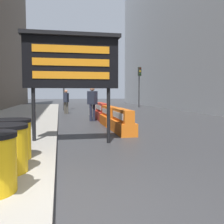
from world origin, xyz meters
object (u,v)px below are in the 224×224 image
at_px(jersey_barrier_red_striped, 101,112).
at_px(pedestrian_worker, 66,100).
at_px(jersey_barrier_orange_far, 110,117).
at_px(traffic_light_far_side, 139,78).
at_px(barrel_drum_back, 11,139).
at_px(traffic_cone_near, 103,112).
at_px(jersey_barrier_white, 96,110).
at_px(message_board, 72,62).
at_px(pedestrian_passerby, 92,101).
at_px(jersey_barrier_orange_near, 122,123).
at_px(traffic_light_near_curb, 64,71).
at_px(barrel_drum_middle, 4,148).

xyz_separation_m(jersey_barrier_red_striped, pedestrian_worker, (-1.72, 4.49, 0.57)).
relative_size(jersey_barrier_orange_far, traffic_light_far_side, 0.46).
relative_size(barrel_drum_back, traffic_cone_near, 1.06).
xyz_separation_m(barrel_drum_back, jersey_barrier_orange_far, (3.10, 6.03, -0.16)).
distance_m(jersey_barrier_red_striped, traffic_cone_near, 0.95).
relative_size(jersey_barrier_white, traffic_cone_near, 2.53).
xyz_separation_m(message_board, jersey_barrier_red_striped, (1.84, 6.41, -1.86)).
relative_size(pedestrian_worker, pedestrian_passerby, 0.94).
height_order(jersey_barrier_orange_near, pedestrian_worker, pedestrian_worker).
bearing_deg(traffic_light_far_side, jersey_barrier_orange_near, -109.36).
xyz_separation_m(jersey_barrier_red_striped, traffic_light_far_side, (5.48, 10.90, 2.44)).
distance_m(traffic_light_near_curb, traffic_light_far_side, 7.89).
height_order(jersey_barrier_red_striped, pedestrian_passerby, pedestrian_passerby).
distance_m(jersey_barrier_orange_far, pedestrian_worker, 7.03).
relative_size(message_board, traffic_light_near_curb, 0.69).
bearing_deg(jersey_barrier_white, jersey_barrier_orange_near, -90.00).
relative_size(jersey_barrier_orange_far, traffic_cone_near, 2.47).
bearing_deg(traffic_light_far_side, traffic_light_near_curb, -157.68).
xyz_separation_m(jersey_barrier_orange_far, traffic_light_far_side, (5.48, 13.20, 2.47)).
height_order(jersey_barrier_red_striped, pedestrian_worker, pedestrian_worker).
distance_m(barrel_drum_middle, traffic_light_far_side, 21.97).
bearing_deg(pedestrian_passerby, barrel_drum_middle, 118.89).
relative_size(traffic_cone_near, pedestrian_worker, 0.45).
relative_size(message_board, traffic_light_far_side, 0.77).
distance_m(barrel_drum_back, jersey_barrier_orange_far, 6.78).
bearing_deg(barrel_drum_middle, barrel_drum_back, 92.31).
relative_size(traffic_cone_near, traffic_light_near_curb, 0.17).
distance_m(message_board, traffic_light_near_curb, 14.34).
xyz_separation_m(traffic_cone_near, traffic_light_near_curb, (-2.06, 6.99, 2.80)).
bearing_deg(traffic_cone_near, pedestrian_worker, 118.85).
distance_m(jersey_barrier_orange_near, jersey_barrier_white, 6.99).
bearing_deg(message_board, jersey_barrier_orange_far, 65.91).
bearing_deg(traffic_light_far_side, jersey_barrier_red_striped, -116.70).
xyz_separation_m(traffic_cone_near, traffic_light_far_side, (5.23, 9.98, 2.48)).
distance_m(jersey_barrier_red_striped, traffic_light_far_side, 12.44).
xyz_separation_m(jersey_barrier_orange_far, traffic_light_near_curb, (-1.81, 10.20, 2.80)).
relative_size(jersey_barrier_orange_near, jersey_barrier_orange_far, 1.09).
relative_size(traffic_cone_near, pedestrian_passerby, 0.42).
distance_m(jersey_barrier_white, pedestrian_worker, 2.86).
distance_m(jersey_barrier_orange_far, traffic_light_far_side, 14.50).
distance_m(traffic_cone_near, pedestrian_worker, 4.13).
relative_size(jersey_barrier_orange_far, pedestrian_passerby, 1.04).
bearing_deg(barrel_drum_back, pedestrian_worker, 83.85).
distance_m(barrel_drum_back, pedestrian_worker, 12.91).
bearing_deg(message_board, pedestrian_worker, 89.39).
bearing_deg(pedestrian_worker, jersey_barrier_orange_far, 35.66).
xyz_separation_m(jersey_barrier_orange_near, traffic_light_far_side, (5.48, 15.59, 2.46)).
bearing_deg(barrel_drum_middle, pedestrian_passerby, 73.79).
bearing_deg(jersey_barrier_orange_near, jersey_barrier_red_striped, 90.00).
distance_m(message_board, jersey_barrier_orange_far, 4.88).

